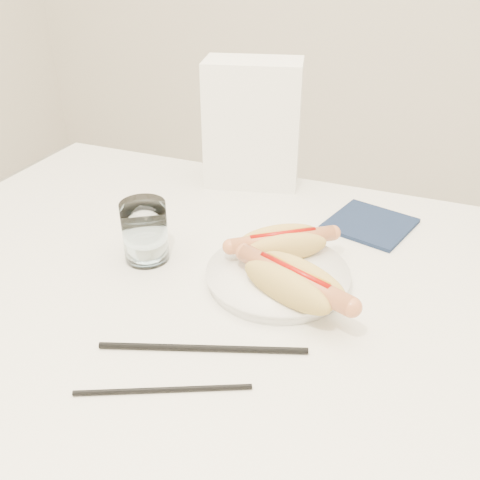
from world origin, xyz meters
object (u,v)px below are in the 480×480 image
at_px(hotdog_right, 294,282).
at_px(water_glass, 145,232).
at_px(napkin_box, 253,124).
at_px(plate, 278,277).
at_px(hotdog_left, 283,243).
at_px(table, 253,326).

xyz_separation_m(hotdog_right, water_glass, (-0.24, 0.03, 0.01)).
relative_size(water_glass, napkin_box, 0.40).
bearing_deg(water_glass, plate, 3.99).
bearing_deg(napkin_box, water_glass, -112.49).
relative_size(plate, hotdog_left, 1.39).
xyz_separation_m(table, hotdog_right, (0.06, -0.01, 0.10)).
height_order(plate, hotdog_right, hotdog_right).
bearing_deg(table, water_glass, 172.95).
height_order(table, napkin_box, napkin_box).
distance_m(plate, hotdog_left, 0.06).
bearing_deg(water_glass, table, -7.05).
bearing_deg(napkin_box, table, -83.02).
bearing_deg(hotdog_left, table, -136.13).
bearing_deg(hotdog_left, hotdog_right, -100.58).
xyz_separation_m(table, hotdog_left, (0.01, 0.08, 0.10)).
bearing_deg(table, napkin_box, 111.15).
bearing_deg(plate, water_glass, -176.01).
relative_size(hotdog_left, water_glass, 1.50).
distance_m(plate, napkin_box, 0.37).
xyz_separation_m(hotdog_left, hotdog_right, (0.05, -0.09, 0.00)).
bearing_deg(water_glass, napkin_box, 81.68).
xyz_separation_m(plate, hotdog_right, (0.04, -0.05, 0.03)).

